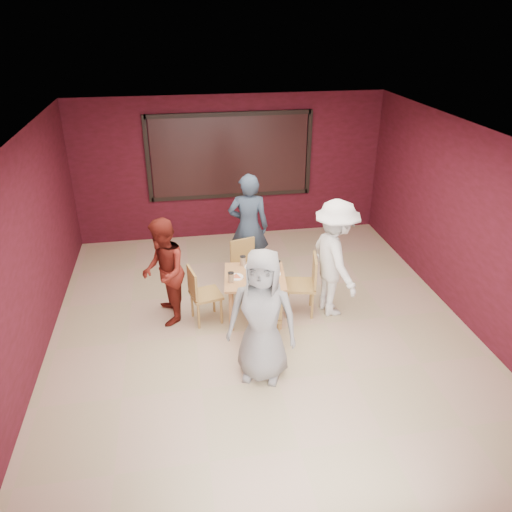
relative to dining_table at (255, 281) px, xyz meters
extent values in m
plane|color=tan|center=(0.04, -0.37, -0.62)|extent=(7.00, 7.00, 0.00)
cube|color=black|center=(0.04, 3.08, 1.03)|extent=(3.00, 0.02, 1.50)
cube|color=#B18548|center=(0.00, 0.00, 0.06)|extent=(0.98, 0.98, 0.04)
cylinder|color=#B18548|center=(-0.31, 0.39, -0.29)|extent=(0.06, 0.06, 0.66)
cylinder|color=#B18548|center=(0.39, 0.31, -0.29)|extent=(0.06, 0.06, 0.66)
cylinder|color=#B18548|center=(-0.39, -0.30, -0.29)|extent=(0.06, 0.06, 0.66)
cylinder|color=#B18548|center=(0.31, -0.39, -0.29)|extent=(0.06, 0.06, 0.66)
cylinder|color=white|center=(0.00, -0.28, 0.09)|extent=(0.22, 0.22, 0.01)
cone|color=#CF9249|center=(0.00, -0.28, 0.10)|extent=(0.20, 0.20, 0.02)
cylinder|color=beige|center=(0.12, -0.36, 0.15)|extent=(0.09, 0.09, 0.14)
cylinder|color=black|center=(0.12, -0.36, 0.23)|extent=(0.09, 0.09, 0.01)
cylinder|color=white|center=(0.00, 0.28, 0.09)|extent=(0.22, 0.22, 0.01)
cone|color=#CF9249|center=(0.00, 0.28, 0.10)|extent=(0.20, 0.20, 0.02)
cylinder|color=beige|center=(-0.12, 0.36, 0.15)|extent=(0.09, 0.09, 0.14)
cylinder|color=black|center=(-0.12, 0.36, 0.23)|extent=(0.09, 0.09, 0.01)
cylinder|color=white|center=(-0.28, 0.00, 0.09)|extent=(0.22, 0.22, 0.01)
cone|color=#CF9249|center=(-0.28, 0.00, 0.10)|extent=(0.20, 0.20, 0.02)
cylinder|color=beige|center=(-0.36, -0.12, 0.15)|extent=(0.09, 0.09, 0.14)
cylinder|color=black|center=(-0.36, -0.12, 0.23)|extent=(0.09, 0.09, 0.01)
cylinder|color=white|center=(0.28, 0.00, 0.09)|extent=(0.22, 0.22, 0.01)
cone|color=#CF9249|center=(0.28, 0.00, 0.10)|extent=(0.20, 0.20, 0.02)
cylinder|color=beige|center=(0.36, 0.12, 0.15)|extent=(0.09, 0.09, 0.14)
cylinder|color=black|center=(0.36, 0.12, 0.23)|extent=(0.09, 0.09, 0.01)
cylinder|color=silver|center=(0.07, -0.03, 0.13)|extent=(0.06, 0.06, 0.10)
cylinder|color=silver|center=(0.02, -0.07, 0.12)|extent=(0.05, 0.05, 0.08)
cylinder|color=red|center=(-0.07, -0.05, 0.15)|extent=(0.07, 0.07, 0.15)
cube|color=black|center=(0.01, 0.02, 0.13)|extent=(0.12, 0.09, 0.10)
cube|color=#A47D3F|center=(0.03, -0.66, -0.15)|extent=(0.54, 0.54, 0.04)
cylinder|color=#A47D3F|center=(0.25, -0.51, -0.39)|extent=(0.04, 0.04, 0.45)
cylinder|color=#A47D3F|center=(-0.11, -0.44, -0.39)|extent=(0.04, 0.04, 0.45)
cylinder|color=#A47D3F|center=(0.18, -0.88, -0.39)|extent=(0.04, 0.04, 0.45)
cylinder|color=#A47D3F|center=(-0.19, -0.80, -0.39)|extent=(0.04, 0.04, 0.45)
cube|color=#A47D3F|center=(-0.01, -0.86, 0.11)|extent=(0.46, 0.13, 0.44)
cube|color=#A47D3F|center=(0.00, 0.73, -0.18)|extent=(0.52, 0.52, 0.04)
cylinder|color=#A47D3F|center=(-0.11, 0.52, -0.41)|extent=(0.04, 0.04, 0.41)
cylinder|color=#A47D3F|center=(0.22, 0.61, -0.41)|extent=(0.04, 0.04, 0.41)
cylinder|color=#A47D3F|center=(-0.21, 0.85, -0.41)|extent=(0.04, 0.04, 0.41)
cylinder|color=#A47D3F|center=(0.12, 0.94, -0.41)|extent=(0.04, 0.04, 0.41)
cube|color=#A47D3F|center=(-0.05, 0.92, 0.06)|extent=(0.42, 0.15, 0.40)
cube|color=#A47D3F|center=(-0.72, 0.02, -0.18)|extent=(0.51, 0.51, 0.04)
cylinder|color=#A47D3F|center=(-0.52, -0.11, -0.41)|extent=(0.04, 0.04, 0.42)
cylinder|color=#A47D3F|center=(-0.59, 0.23, -0.41)|extent=(0.04, 0.04, 0.42)
cylinder|color=#A47D3F|center=(-0.85, -0.19, -0.41)|extent=(0.04, 0.04, 0.42)
cylinder|color=#A47D3F|center=(-0.93, 0.15, -0.41)|extent=(0.04, 0.04, 0.42)
cube|color=#A47D3F|center=(-0.91, -0.02, 0.06)|extent=(0.13, 0.42, 0.41)
cube|color=#A47D3F|center=(0.69, 0.00, -0.15)|extent=(0.54, 0.54, 0.04)
cylinder|color=#A47D3F|center=(0.55, 0.22, -0.39)|extent=(0.04, 0.04, 0.44)
cylinder|color=#A47D3F|center=(0.47, -0.14, -0.39)|extent=(0.04, 0.04, 0.44)
cylinder|color=#A47D3F|center=(0.91, 0.14, -0.39)|extent=(0.04, 0.04, 0.44)
cylinder|color=#A47D3F|center=(0.83, -0.22, -0.39)|extent=(0.04, 0.04, 0.44)
cube|color=#A47D3F|center=(0.89, -0.04, 0.11)|extent=(0.13, 0.45, 0.43)
imported|color=gray|center=(-0.13, -1.34, 0.26)|extent=(1.00, 0.82, 1.75)
imported|color=#2F3F54|center=(0.11, 1.27, 0.31)|extent=(0.73, 0.53, 1.85)
imported|color=maroon|center=(-1.30, 0.14, 0.19)|extent=(0.65, 0.82, 1.61)
imported|color=white|center=(1.19, -0.05, 0.28)|extent=(0.82, 1.24, 1.80)
camera|label=1|loc=(-1.06, -6.30, 3.59)|focal=35.00mm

